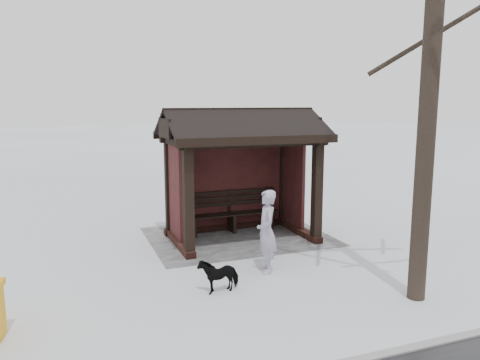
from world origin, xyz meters
name	(u,v)px	position (x,y,z in m)	size (l,w,h in m)	color
ground	(241,239)	(0.00, 0.00, 0.00)	(120.00, 120.00, 0.00)	white
kerb	(393,353)	(0.00, 5.50, 0.01)	(120.00, 0.15, 0.06)	gray
trampled_patch	(238,236)	(0.00, -0.20, 0.01)	(4.20, 3.20, 0.02)	#98989D
bus_shelter	(239,148)	(0.00, -0.16, 2.17)	(3.60, 2.40, 3.09)	#331812
pedestrian	(267,231)	(0.32, 2.19, 0.80)	(0.58, 0.38, 1.59)	#AAA0BC
dog	(219,274)	(1.46, 2.74, 0.29)	(0.31, 0.69, 0.58)	black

